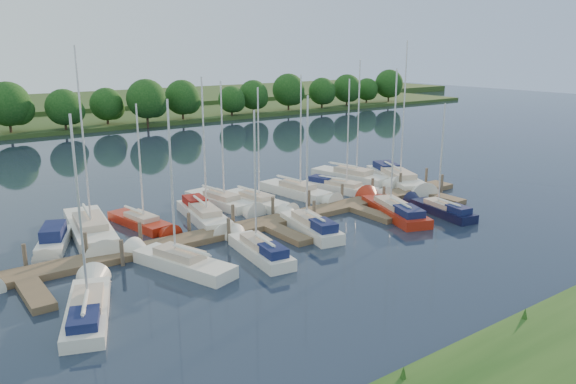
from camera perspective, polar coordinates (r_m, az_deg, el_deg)
ground at (r=34.31m, az=4.97°, el=-6.86°), size 260.00×260.00×0.00m
dock at (r=39.69m, az=-1.97°, el=-3.47°), size 40.00×6.00×0.40m
mooring_pilings at (r=40.46m, az=-2.87°, el=-2.53°), size 38.24×2.84×2.00m
far_shore at (r=101.89m, az=-24.08°, el=6.51°), size 180.00×30.00×0.60m
distant_hill at (r=126.27m, az=-26.62°, el=7.77°), size 220.00×40.00×1.40m
treeline at (r=88.37m, az=-23.06°, el=8.11°), size 145.76×9.39×8.30m
motorboat at (r=39.06m, az=-22.70°, el=-4.71°), size 3.39×5.66×1.75m
sailboat_n_2 at (r=40.50m, az=-19.35°, el=-3.83°), size 3.78×10.44×13.05m
sailboat_n_3 at (r=41.31m, az=-14.57°, el=-3.12°), size 2.69×7.21×9.10m
sailboat_n_4 at (r=41.78m, az=-8.44°, el=-2.50°), size 3.17×8.62×10.91m
sailboat_n_5 at (r=45.47m, az=-6.69°, el=-1.09°), size 2.90×8.17×10.35m
sailboat_n_6 at (r=45.30m, az=-3.13°, el=-1.08°), size 2.62×7.77×9.83m
sailboat_n_7 at (r=48.17m, az=1.03°, el=-0.09°), size 2.86×8.39×10.71m
sailboat_n_8 at (r=49.75m, az=5.58°, el=0.36°), size 3.91×8.06×10.18m
sailboat_n_9 at (r=53.80m, az=6.71°, el=1.39°), size 3.79×9.29×11.80m
sailboat_n_10 at (r=53.58m, az=11.11°, el=1.22°), size 5.89×10.49×13.45m
sailboat_s_0 at (r=29.14m, az=-19.65°, el=-11.11°), size 4.14×7.82×9.95m
sailboat_s_1 at (r=33.39m, az=-10.98°, el=-7.18°), size 3.89×7.87×10.20m
sailboat_s_2 at (r=34.66m, az=-2.95°, el=-6.00°), size 2.46×7.25×9.34m
sailboat_s_3 at (r=38.99m, az=2.20°, el=-3.59°), size 2.95×7.60×9.81m
sailboat_s_4 at (r=43.64m, az=10.61°, el=-1.86°), size 4.50×8.93×11.34m
sailboat_s_5 at (r=44.59m, az=15.29°, el=-1.79°), size 2.55×6.89×8.77m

